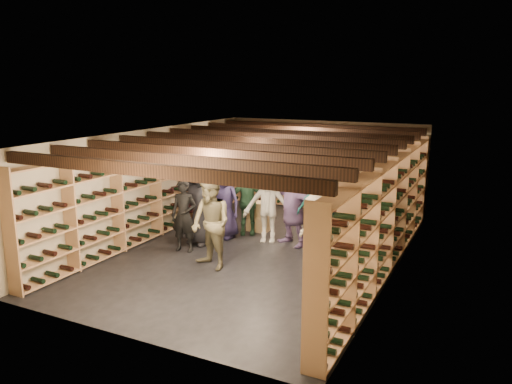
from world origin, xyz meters
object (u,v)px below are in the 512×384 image
at_px(person_0, 200,204).
at_px(person_11, 293,204).
at_px(person_6, 224,202).
at_px(person_10, 247,202).
at_px(person_2, 211,224).
at_px(person_9, 268,204).
at_px(person_7, 322,209).
at_px(crate_loose, 356,221).
at_px(person_1, 184,216).
at_px(person_8, 351,214).
at_px(person_12, 374,219).
at_px(person_4, 323,214).
at_px(person_3, 320,228).
at_px(crate_stack_right, 324,220).
at_px(crate_stack_left, 259,217).
at_px(person_5, 192,195).

distance_m(person_0, person_11, 1.99).
bearing_deg(person_6, person_10, 58.74).
distance_m(person_2, person_9, 1.90).
distance_m(person_2, person_7, 2.49).
relative_size(crate_loose, person_7, 0.29).
xyz_separation_m(person_1, person_8, (3.20, 1.00, 0.17)).
bearing_deg(person_12, person_2, -126.16).
xyz_separation_m(person_4, person_11, (-0.83, 0.51, 0.01)).
xyz_separation_m(person_0, person_3, (2.76, -0.19, -0.13)).
bearing_deg(crate_loose, person_1, -127.42).
bearing_deg(person_3, crate_stack_right, 131.33).
bearing_deg(person_1, crate_stack_left, 58.74).
xyz_separation_m(crate_stack_left, person_8, (2.45, -0.96, 0.58)).
xyz_separation_m(crate_stack_right, person_4, (0.56, -1.76, 0.63)).
bearing_deg(crate_stack_left, person_2, -84.40).
bearing_deg(person_4, person_5, 157.80).
xyz_separation_m(person_0, person_4, (2.63, 0.35, -0.01)).
xyz_separation_m(crate_stack_right, crate_loose, (0.56, 0.82, -0.17)).
relative_size(person_8, person_11, 1.03).
height_order(person_0, person_5, person_0).
bearing_deg(person_11, crate_loose, 92.97).
bearing_deg(person_11, crate_stack_left, 177.32).
relative_size(person_4, person_12, 1.15).
bearing_deg(crate_stack_left, person_10, -112.09).
xyz_separation_m(crate_stack_right, person_2, (-1.10, -3.25, 0.61)).
bearing_deg(person_4, person_9, 152.23).
bearing_deg(person_2, person_7, 75.16).
xyz_separation_m(person_1, person_4, (2.66, 0.90, 0.13)).
bearing_deg(person_8, person_10, 150.36).
relative_size(person_5, person_9, 0.92).
bearing_deg(person_12, person_5, -165.95).
bearing_deg(person_11, person_5, -157.98).
xyz_separation_m(crate_loose, person_2, (-1.66, -4.07, 0.78)).
bearing_deg(person_11, person_2, -87.75).
height_order(person_6, person_8, person_8).
distance_m(person_5, person_11, 2.65).
height_order(person_3, person_4, person_4).
bearing_deg(person_7, crate_stack_left, 168.06).
distance_m(person_2, person_11, 2.15).
bearing_deg(person_1, person_11, 27.18).
relative_size(person_0, person_6, 1.08).
height_order(person_8, person_10, person_8).
bearing_deg(crate_stack_right, person_6, -140.74).
relative_size(person_0, person_10, 1.18).
distance_m(person_4, person_8, 0.55).
height_order(person_10, person_12, person_12).
xyz_separation_m(person_7, person_8, (0.73, -0.41, 0.07)).
bearing_deg(crate_stack_left, person_6, -120.91).
bearing_deg(person_12, person_8, -112.76).
distance_m(person_5, person_10, 1.43).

